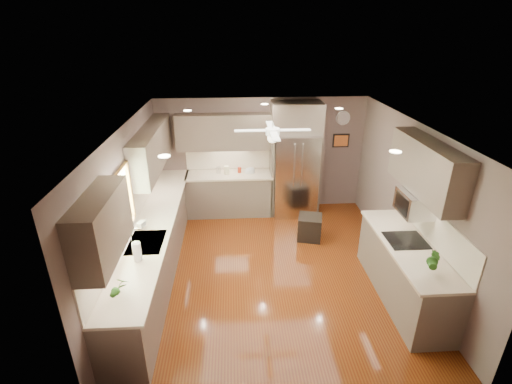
{
  "coord_description": "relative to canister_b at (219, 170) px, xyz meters",
  "views": [
    {
      "loc": [
        -0.61,
        -5.27,
        3.85
      ],
      "look_at": [
        -0.24,
        0.6,
        1.21
      ],
      "focal_mm": 26.0,
      "sensor_mm": 36.0,
      "label": 1
    }
  ],
  "objects": [
    {
      "name": "potted_plant_left",
      "position": [
        -1.01,
        -3.98,
        0.09
      ],
      "size": [
        0.19,
        0.15,
        0.33
      ],
      "primitive_type": "imported",
      "rotation": [
        0.0,
        0.0,
        -0.22
      ],
      "color": "#265819",
      "rests_on": "left_run"
    },
    {
      "name": "uppers",
      "position": [
        0.2,
        -1.54,
        0.86
      ],
      "size": [
        4.5,
        4.7,
        0.95
      ],
      "color": "brown",
      "rests_on": "wall_left"
    },
    {
      "name": "stool",
      "position": [
        1.79,
        -1.25,
        -0.77
      ],
      "size": [
        0.54,
        0.54,
        0.5
      ],
      "color": "black",
      "rests_on": "ground"
    },
    {
      "name": "framed_print",
      "position": [
        2.7,
        0.23,
        0.54
      ],
      "size": [
        0.36,
        0.03,
        0.3
      ],
      "color": "black",
      "rests_on": "wall_back"
    },
    {
      "name": "left_run",
      "position": [
        -1.01,
        -2.1,
        -0.53
      ],
      "size": [
        0.65,
        4.7,
        1.45
      ],
      "color": "brown",
      "rests_on": "ground"
    },
    {
      "name": "paper_towel",
      "position": [
        -0.99,
        -3.22,
        0.07
      ],
      "size": [
        0.12,
        0.12,
        0.29
      ],
      "color": "white",
      "rests_on": "left_run"
    },
    {
      "name": "sink",
      "position": [
        -0.99,
        -2.75,
        -0.1
      ],
      "size": [
        0.5,
        0.7,
        0.32
      ],
      "color": "silver",
      "rests_on": "left_run"
    },
    {
      "name": "back_run",
      "position": [
        0.22,
        -0.04,
        -0.53
      ],
      "size": [
        1.85,
        0.65,
        1.45
      ],
      "color": "brown",
      "rests_on": "ground"
    },
    {
      "name": "soap_bottle",
      "position": [
        -1.13,
        -2.35,
        0.02
      ],
      "size": [
        0.11,
        0.11,
        0.19
      ],
      "primitive_type": "imported",
      "rotation": [
        0.0,
        0.0,
        -0.39
      ],
      "color": "white",
      "rests_on": "left_run"
    },
    {
      "name": "wall_clock",
      "position": [
        2.7,
        0.23,
        1.04
      ],
      "size": [
        0.3,
        0.03,
        0.3
      ],
      "color": "white",
      "rests_on": "wall_back"
    },
    {
      "name": "canister_b",
      "position": [
        0.0,
        0.0,
        0.0
      ],
      "size": [
        0.1,
        0.1,
        0.15
      ],
      "primitive_type": "cylinder",
      "rotation": [
        0.0,
        0.0,
        -0.0
      ],
      "color": "silver",
      "rests_on": "back_run"
    },
    {
      "name": "canister_c",
      "position": [
        0.18,
        -0.07,
        0.02
      ],
      "size": [
        0.14,
        0.14,
        0.18
      ],
      "primitive_type": "cylinder",
      "rotation": [
        0.0,
        0.0,
        -0.31
      ],
      "color": "beige",
      "rests_on": "back_run"
    },
    {
      "name": "ceiling",
      "position": [
        0.95,
        -2.25,
        1.49
      ],
      "size": [
        5.0,
        5.0,
        0.0
      ],
      "primitive_type": "plane",
      "rotation": [
        3.14,
        0.0,
        0.0
      ],
      "color": "white",
      "rests_on": "ground"
    },
    {
      "name": "wall_left",
      "position": [
        -1.3,
        -2.25,
        0.24
      ],
      "size": [
        0.0,
        5.0,
        5.0
      ],
      "primitive_type": "plane",
      "rotation": [
        1.57,
        0.0,
        1.57
      ],
      "color": "brown",
      "rests_on": "ground"
    },
    {
      "name": "bowl",
      "position": [
        0.68,
        -0.06,
        -0.04
      ],
      "size": [
        0.25,
        0.25,
        0.05
      ],
      "primitive_type": "imported",
      "rotation": [
        0.0,
        0.0,
        0.18
      ],
      "color": "beige",
      "rests_on": "back_run"
    },
    {
      "name": "refrigerator",
      "position": [
        1.65,
        -0.09,
        0.18
      ],
      "size": [
        1.06,
        0.75,
        2.45
      ],
      "color": "silver",
      "rests_on": "ground"
    },
    {
      "name": "canister_d",
      "position": [
        0.45,
        -0.0,
        -0.01
      ],
      "size": [
        0.1,
        0.1,
        0.12
      ],
      "primitive_type": "cylinder",
      "rotation": [
        0.0,
        0.0,
        0.28
      ],
      "color": "maroon",
      "rests_on": "back_run"
    },
    {
      "name": "wall_front",
      "position": [
        0.95,
        -4.75,
        0.24
      ],
      "size": [
        4.5,
        0.0,
        4.5
      ],
      "primitive_type": "plane",
      "rotation": [
        -1.57,
        0.0,
        0.0
      ],
      "color": "brown",
      "rests_on": "ground"
    },
    {
      "name": "wall_right",
      "position": [
        3.2,
        -2.25,
        0.24
      ],
      "size": [
        0.0,
        5.0,
        5.0
      ],
      "primitive_type": "plane",
      "rotation": [
        1.57,
        0.0,
        -1.57
      ],
      "color": "brown",
      "rests_on": "ground"
    },
    {
      "name": "right_run",
      "position": [
        2.87,
        -3.05,
        -0.53
      ],
      "size": [
        0.7,
        2.2,
        1.45
      ],
      "color": "brown",
      "rests_on": "ground"
    },
    {
      "name": "wall_back",
      "position": [
        0.95,
        0.25,
        0.24
      ],
      "size": [
        4.5,
        0.0,
        4.5
      ],
      "primitive_type": "plane",
      "rotation": [
        1.57,
        0.0,
        0.0
      ],
      "color": "brown",
      "rests_on": "ground"
    },
    {
      "name": "microwave",
      "position": [
        2.97,
        -2.8,
        0.47
      ],
      "size": [
        0.43,
        0.55,
        0.34
      ],
      "color": "silver",
      "rests_on": "wall_right"
    },
    {
      "name": "recessed_lights",
      "position": [
        0.91,
        -1.85,
        1.48
      ],
      "size": [
        2.84,
        3.14,
        0.01
      ],
      "color": "white",
      "rests_on": "ceiling"
    },
    {
      "name": "floor",
      "position": [
        0.95,
        -2.25,
        -1.01
      ],
      "size": [
        5.0,
        5.0,
        0.0
      ],
      "primitive_type": "plane",
      "color": "#4E1B0A",
      "rests_on": "ground"
    },
    {
      "name": "ceiling_fan",
      "position": [
        0.95,
        -1.95,
        1.32
      ],
      "size": [
        1.18,
        1.18,
        0.32
      ],
      "color": "white",
      "rests_on": "ceiling"
    },
    {
      "name": "potted_plant_right",
      "position": [
        2.87,
        -3.71,
        0.09
      ],
      "size": [
        0.22,
        0.2,
        0.33
      ],
      "primitive_type": "imported",
      "rotation": [
        0.0,
        0.0,
        -0.41
      ],
      "color": "#265819",
      "rests_on": "right_run"
    },
    {
      "name": "window",
      "position": [
        -1.27,
        -2.75,
        0.54
      ],
      "size": [
        0.05,
        1.12,
        0.92
      ],
      "color": "#BFF2B2",
      "rests_on": "wall_left"
    }
  ]
}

